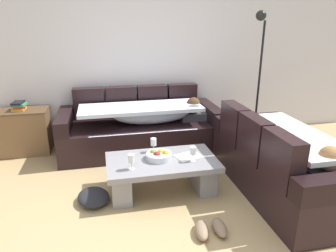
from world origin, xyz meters
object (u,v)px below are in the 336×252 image
at_px(coffee_table, 162,171).
at_px(crumpled_garment, 93,197).
at_px(couch_along_wall, 143,128).
at_px(wine_glass_far_back, 153,142).
at_px(wine_glass_near_left, 131,159).
at_px(wine_glass_near_right, 193,151).
at_px(pair_of_shoes, 211,229).
at_px(side_cabinet, 24,132).
at_px(floor_lamp, 258,72).
at_px(couch_near_window, 282,163).
at_px(fruit_bowl, 159,155).
at_px(book_stack_on_cabinet, 19,106).
at_px(open_magazine, 189,156).

xyz_separation_m(coffee_table, crumpled_garment, (-0.75, -0.08, -0.18)).
height_order(couch_along_wall, wine_glass_far_back, couch_along_wall).
height_order(wine_glass_near_left, wine_glass_near_right, same).
bearing_deg(pair_of_shoes, side_cabinet, 131.35).
height_order(side_cabinet, floor_lamp, floor_lamp).
relative_size(couch_along_wall, wine_glass_near_left, 13.68).
height_order(couch_near_window, fruit_bowl, couch_near_window).
distance_m(book_stack_on_cabinet, floor_lamp, 3.41).
xyz_separation_m(side_cabinet, floor_lamp, (3.35, -0.39, 0.80)).
bearing_deg(couch_near_window, fruit_bowl, 77.17).
height_order(couch_along_wall, side_cabinet, couch_along_wall).
bearing_deg(floor_lamp, pair_of_shoes, -125.65).
distance_m(couch_along_wall, fruit_bowl, 1.21).
xyz_separation_m(coffee_table, book_stack_on_cabinet, (-1.72, 1.45, 0.46)).
bearing_deg(fruit_bowl, wine_glass_far_back, 96.95).
bearing_deg(couch_near_window, pair_of_shoes, 118.14).
xyz_separation_m(wine_glass_near_left, pair_of_shoes, (0.63, -0.66, -0.45)).
relative_size(couch_along_wall, book_stack_on_cabinet, 10.37).
relative_size(fruit_bowl, open_magazine, 1.00).
height_order(couch_along_wall, book_stack_on_cabinet, couch_along_wall).
distance_m(wine_glass_near_right, wine_glass_far_back, 0.50).
bearing_deg(couch_along_wall, fruit_bowl, -89.38).
relative_size(couch_near_window, side_cabinet, 2.64).
xyz_separation_m(book_stack_on_cabinet, pair_of_shoes, (2.01, -2.27, -0.66)).
xyz_separation_m(wine_glass_near_right, side_cabinet, (-2.04, 1.57, -0.17)).
height_order(coffee_table, wine_glass_near_right, wine_glass_near_right).
xyz_separation_m(coffee_table, fruit_bowl, (-0.03, 0.02, 0.18)).
distance_m(wine_glass_far_back, crumpled_garment, 0.88).
bearing_deg(open_magazine, floor_lamp, 22.00).
relative_size(open_magazine, side_cabinet, 0.39).
distance_m(couch_near_window, pair_of_shoes, 1.18).
height_order(pair_of_shoes, crumpled_garment, crumpled_garment).
relative_size(open_magazine, crumpled_garment, 0.70).
height_order(couch_along_wall, wine_glass_near_left, couch_along_wall).
bearing_deg(crumpled_garment, book_stack_on_cabinet, 122.29).
bearing_deg(crumpled_garment, open_magazine, 4.74).
distance_m(wine_glass_near_left, crumpled_garment, 0.60).
bearing_deg(open_magazine, coffee_table, 164.69).
height_order(coffee_table, crumpled_garment, coffee_table).
distance_m(wine_glass_near_right, book_stack_on_cabinet, 2.58).
bearing_deg(book_stack_on_cabinet, side_cabinet, 19.25).
height_order(wine_glass_near_right, side_cabinet, side_cabinet).
height_order(wine_glass_near_left, open_magazine, wine_glass_near_left).
height_order(fruit_bowl, side_cabinet, side_cabinet).
xyz_separation_m(couch_near_window, coffee_table, (-1.29, 0.28, -0.10)).
xyz_separation_m(couch_near_window, wine_glass_near_right, (-0.98, 0.17, 0.16)).
bearing_deg(book_stack_on_cabinet, wine_glass_near_right, -37.46).
relative_size(wine_glass_near_right, wine_glass_far_back, 1.00).
relative_size(wine_glass_near_left, wine_glass_near_right, 1.00).
height_order(floor_lamp, crumpled_garment, floor_lamp).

